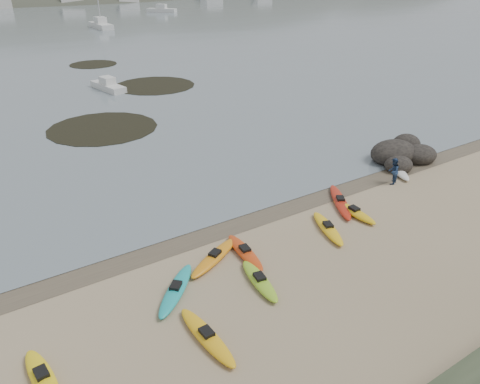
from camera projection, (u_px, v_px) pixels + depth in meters
ground at (240, 217)px, 25.07m from camera, size 600.00×600.00×0.00m
wet_sand at (243, 219)px, 24.84m from camera, size 60.00×60.00×0.00m
kayaks at (275, 248)px, 22.02m from camera, size 24.67×9.48×0.34m
person_east at (393, 171)px, 28.50m from camera, size 1.00×0.91×1.66m
rock_cluster at (401, 157)px, 32.23m from camera, size 5.22×3.83×1.73m
kelp_mats at (122, 94)px, 48.36m from camera, size 18.53×34.38×0.04m
moored_boats at (26, 35)px, 84.07m from camera, size 90.58×82.57×1.21m
far_hills at (65, 37)px, 196.87m from camera, size 550.00×135.00×80.00m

